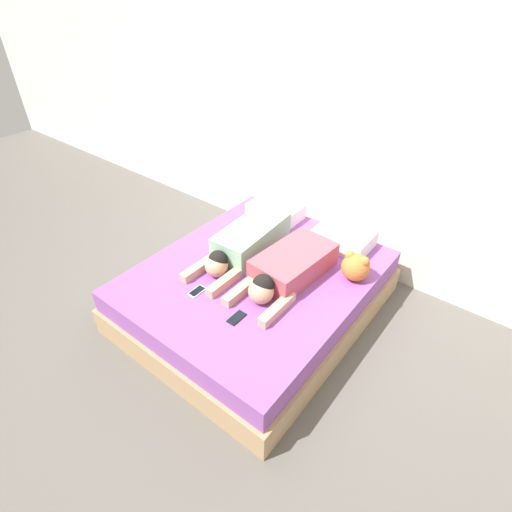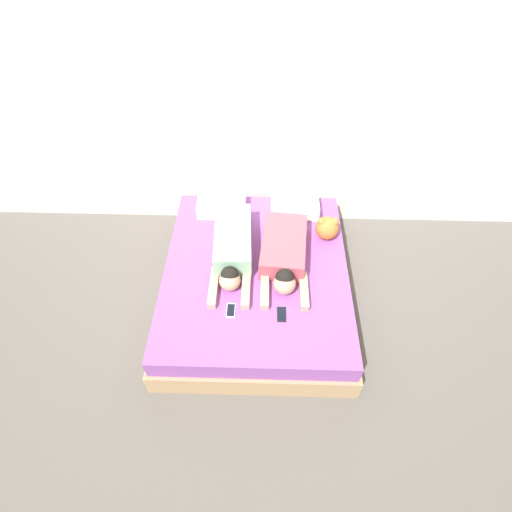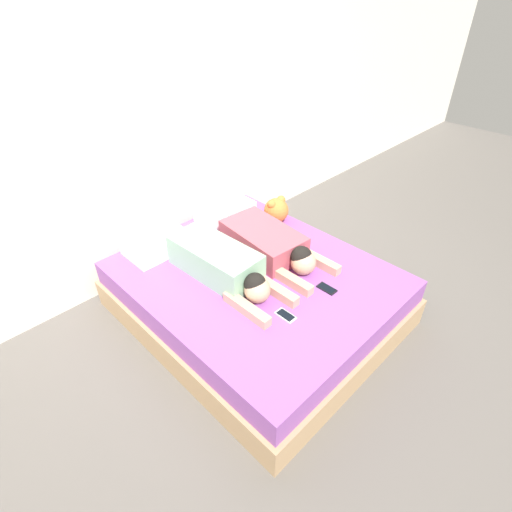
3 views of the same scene
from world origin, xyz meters
name	(u,v)px [view 3 (image 3 of 3)]	position (x,y,z in m)	size (l,w,h in m)	color
ground_plane	(256,313)	(0.00, 0.00, 0.00)	(12.00, 12.00, 0.00)	#5B5651
wall_back	(154,122)	(0.00, 1.15, 1.30)	(12.00, 0.06, 2.60)	silver
bed	(256,294)	(0.00, 0.00, 0.21)	(1.69, 1.99, 0.42)	tan
pillow_head_left	(156,243)	(-0.37, 0.77, 0.50)	(0.47, 0.34, 0.14)	white
pillow_head_right	(225,211)	(0.37, 0.77, 0.50)	(0.47, 0.34, 0.14)	white
person_left	(223,265)	(-0.21, 0.13, 0.54)	(0.36, 1.05, 0.24)	#8CBF99
person_right	(271,245)	(0.25, 0.07, 0.52)	(0.44, 0.98, 0.22)	#B24C59
cell_phone_left	(286,315)	(-0.19, -0.47, 0.43)	(0.07, 0.14, 0.01)	silver
cell_phone_right	(327,289)	(0.22, -0.50, 0.43)	(0.07, 0.14, 0.01)	black
plush_toy	(276,210)	(0.66, 0.40, 0.54)	(0.22, 0.22, 0.23)	orange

